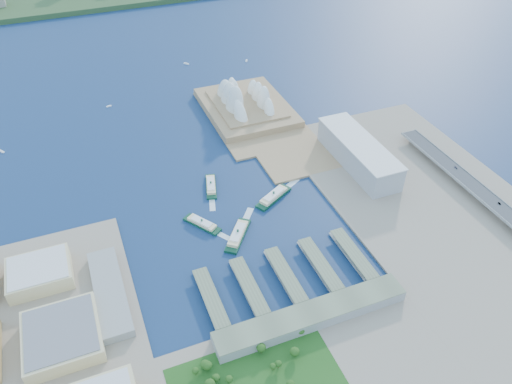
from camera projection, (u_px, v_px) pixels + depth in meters
name	position (u px, v px, depth m)	size (l,w,h in m)	color
ground	(248.00, 238.00, 589.43)	(3000.00, 3000.00, 0.00)	#0F2149
east_land	(442.00, 213.00, 621.76)	(240.00, 500.00, 3.00)	gray
peninsula	(252.00, 116.00, 807.84)	(135.00, 220.00, 3.00)	#9B7A54
opera_house	(246.00, 94.00, 802.50)	(134.00, 180.00, 58.00)	white
toaster_building	(358.00, 153.00, 690.96)	(45.00, 155.00, 35.00)	#96969C
expressway	(487.00, 202.00, 627.24)	(26.00, 340.00, 11.85)	gray
west_buildings	(21.00, 345.00, 456.06)	(200.00, 280.00, 27.00)	#A48552
ferry_wharves	(285.00, 276.00, 536.28)	(184.00, 90.00, 9.30)	#5F694F
terminal_building	(312.00, 316.00, 490.40)	(200.00, 28.00, 12.00)	gray
ferry_a	(202.00, 222.00, 603.15)	(12.97, 50.96, 9.64)	#0E3924
ferry_b	(211.00, 185.00, 661.02)	(13.21, 51.90, 9.81)	#0E3924
ferry_c	(238.00, 233.00, 587.08)	(14.99, 58.89, 11.14)	#0E3924
ferry_d	(274.00, 195.00, 642.73)	(14.85, 58.34, 11.03)	#0E3924
boat_a	(1.00, 151.00, 729.63)	(3.19, 12.77, 2.46)	white
boat_b	(109.00, 106.00, 834.17)	(2.98, 8.52, 2.30)	white
boat_c	(246.00, 61.00, 975.65)	(3.08, 10.56, 2.38)	white
boat_e	(186.00, 63.00, 964.78)	(3.52, 11.05, 2.71)	white
car_b	(499.00, 203.00, 614.24)	(1.48, 4.25, 1.40)	slate
car_c	(456.00, 168.00, 672.84)	(2.07, 5.09, 1.48)	slate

